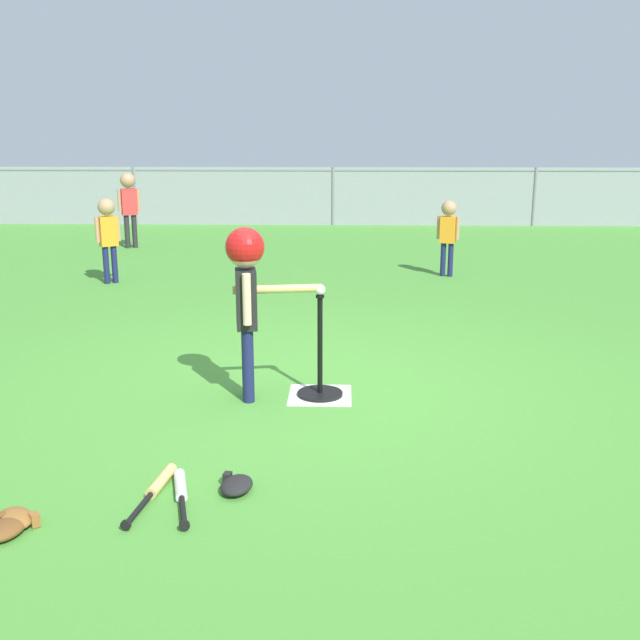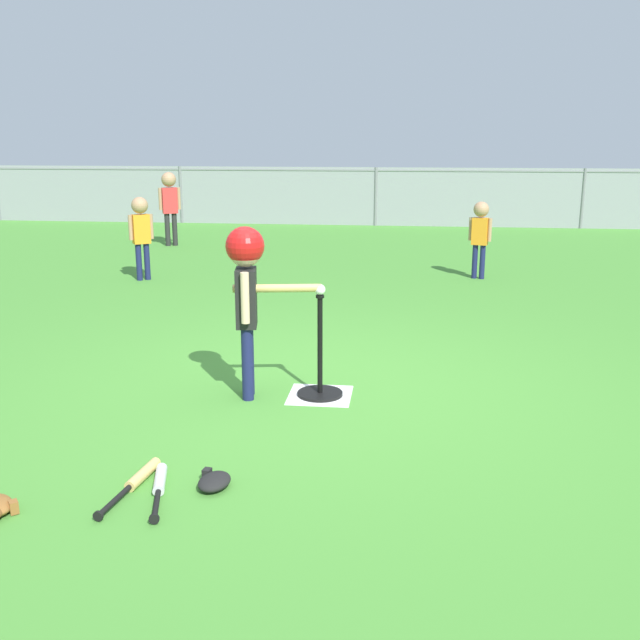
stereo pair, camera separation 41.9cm
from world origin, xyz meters
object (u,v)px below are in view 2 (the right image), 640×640
(baseball_on_tee, at_px, (320,290))
(fielder_near_right, at_px, (170,199))
(batting_tee, at_px, (320,379))
(spare_bat_silver, at_px, (159,485))
(spare_bat_wood, at_px, (137,480))
(fielder_deep_center, at_px, (141,227))
(glove_by_plate, at_px, (214,481))
(fielder_near_left, at_px, (480,229))
(batter_child, at_px, (247,277))

(baseball_on_tee, relative_size, fielder_near_right, 0.06)
(batting_tee, relative_size, spare_bat_silver, 1.31)
(batting_tee, distance_m, spare_bat_wood, 1.67)
(batting_tee, height_order, spare_bat_silver, batting_tee)
(fielder_near_right, xyz_separation_m, spare_bat_silver, (2.61, -8.35, -0.74))
(baseball_on_tee, relative_size, spare_bat_silver, 0.13)
(spare_bat_silver, xyz_separation_m, spare_bat_wood, (-0.13, 0.04, 0.00))
(fielder_deep_center, distance_m, glove_by_plate, 5.91)
(fielder_near_left, bearing_deg, spare_bat_silver, -109.62)
(fielder_near_left, xyz_separation_m, glove_by_plate, (-1.88, -5.98, -0.59))
(batter_child, bearing_deg, spare_bat_wood, -102.45)
(fielder_near_left, bearing_deg, glove_by_plate, -107.45)
(batting_tee, xyz_separation_m, fielder_near_right, (-3.27, 6.84, 0.65))
(batting_tee, bearing_deg, spare_bat_wood, -118.43)
(batter_child, bearing_deg, fielder_near_left, 66.76)
(batter_child, height_order, glove_by_plate, batter_child)
(fielder_near_left, distance_m, spare_bat_wood, 6.45)
(baseball_on_tee, xyz_separation_m, spare_bat_wood, (-0.79, -1.47, -0.73))
(spare_bat_silver, distance_m, glove_by_plate, 0.28)
(batting_tee, bearing_deg, fielder_deep_center, 124.43)
(batter_child, bearing_deg, glove_by_plate, -85.76)
(fielder_deep_center, bearing_deg, spare_bat_wood, -70.56)
(baseball_on_tee, height_order, fielder_deep_center, fielder_deep_center)
(fielder_near_right, height_order, spare_bat_silver, fielder_near_right)
(fielder_near_right, relative_size, spare_bat_silver, 2.15)
(batter_child, distance_m, fielder_near_right, 7.46)
(baseball_on_tee, bearing_deg, fielder_deep_center, 124.43)
(batter_child, relative_size, spare_bat_silver, 2.15)
(fielder_near_left, bearing_deg, spare_bat_wood, -110.87)
(baseball_on_tee, xyz_separation_m, glove_by_plate, (-0.39, -1.45, -0.73))
(baseball_on_tee, xyz_separation_m, fielder_near_left, (1.49, 4.54, -0.14))
(batter_child, height_order, fielder_deep_center, batter_child)
(spare_bat_silver, bearing_deg, batting_tee, 66.33)
(fielder_deep_center, height_order, fielder_near_right, fielder_near_right)
(fielder_deep_center, bearing_deg, fielder_near_left, 7.99)
(spare_bat_silver, xyz_separation_m, glove_by_plate, (0.27, 0.06, 0.01))
(batter_child, bearing_deg, baseball_on_tee, 9.19)
(fielder_deep_center, xyz_separation_m, glove_by_plate, (2.32, -5.39, -0.63))
(fielder_near_right, distance_m, spare_bat_wood, 8.70)
(spare_bat_silver, bearing_deg, fielder_near_right, 107.35)
(batting_tee, xyz_separation_m, glove_by_plate, (-0.39, -1.45, -0.08))
(fielder_near_left, bearing_deg, batting_tee, -108.23)
(fielder_near_right, bearing_deg, fielder_near_left, -25.80)
(batter_child, height_order, fielder_near_right, batter_child)
(batter_child, relative_size, spare_bat_wood, 1.94)
(fielder_near_left, relative_size, fielder_deep_center, 0.94)
(batting_tee, distance_m, baseball_on_tee, 0.64)
(fielder_near_right, bearing_deg, glove_by_plate, -70.82)
(batter_child, xyz_separation_m, spare_bat_silver, (-0.17, -1.43, -0.82))
(fielder_near_right, height_order, spare_bat_wood, fielder_near_right)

